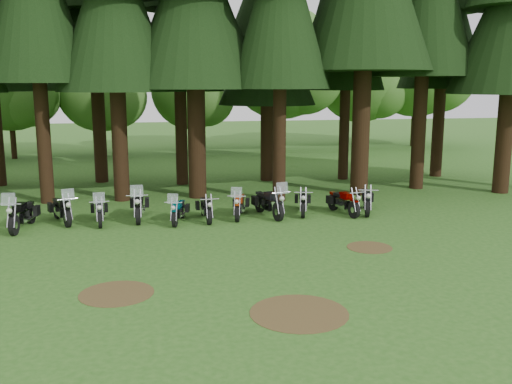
# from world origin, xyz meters

# --- Properties ---
(ground) EXTENTS (120.00, 120.00, 0.00)m
(ground) POSITION_xyz_m (0.00, 0.00, 0.00)
(ground) COLOR #2A5C1A
(ground) RESTS_ON ground
(pine_back_4) EXTENTS (4.94, 4.94, 13.78)m
(pine_back_4) POSITION_xyz_m (4.04, 13.25, 8.25)
(pine_back_4) COLOR #301E10
(pine_back_4) RESTS_ON ground
(decid_2) EXTENTS (6.72, 6.53, 8.40)m
(decid_2) POSITION_xyz_m (-10.43, 24.78, 4.95)
(decid_2) COLOR #301E10
(decid_2) RESTS_ON ground
(decid_3) EXTENTS (6.12, 5.95, 7.65)m
(decid_3) POSITION_xyz_m (-4.71, 25.13, 4.51)
(decid_3) COLOR #301E10
(decid_3) RESTS_ON ground
(decid_4) EXTENTS (5.93, 5.76, 7.41)m
(decid_4) POSITION_xyz_m (1.58, 26.32, 4.37)
(decid_4) COLOR #301E10
(decid_4) RESTS_ON ground
(decid_5) EXTENTS (8.45, 8.21, 10.56)m
(decid_5) POSITION_xyz_m (8.29, 25.71, 6.23)
(decid_5) COLOR #301E10
(decid_5) RESTS_ON ground
(decid_6) EXTENTS (7.06, 6.86, 8.82)m
(decid_6) POSITION_xyz_m (14.85, 27.01, 5.20)
(decid_6) COLOR #301E10
(decid_6) RESTS_ON ground
(decid_7) EXTENTS (8.44, 8.20, 10.55)m
(decid_7) POSITION_xyz_m (19.46, 26.83, 6.22)
(decid_7) COLOR #301E10
(decid_7) RESTS_ON ground
(dirt_patch_0) EXTENTS (1.80, 1.80, 0.01)m
(dirt_patch_0) POSITION_xyz_m (-3.00, -2.00, 0.01)
(dirt_patch_0) COLOR #4C3D1E
(dirt_patch_0) RESTS_ON ground
(dirt_patch_1) EXTENTS (1.40, 1.40, 0.01)m
(dirt_patch_1) POSITION_xyz_m (4.50, 0.50, 0.01)
(dirt_patch_1) COLOR #4C3D1E
(dirt_patch_1) RESTS_ON ground
(dirt_patch_2) EXTENTS (2.20, 2.20, 0.01)m
(dirt_patch_2) POSITION_xyz_m (1.00, -4.00, 0.01)
(dirt_patch_2) COLOR #4C3D1E
(dirt_patch_2) RESTS_ON ground
(motorcycle_0) EXTENTS (0.64, 2.39, 1.50)m
(motorcycle_0) POSITION_xyz_m (-6.43, 4.96, 0.50)
(motorcycle_0) COLOR black
(motorcycle_0) RESTS_ON ground
(motorcycle_1) EXTENTS (1.06, 2.20, 1.42)m
(motorcycle_1) POSITION_xyz_m (-5.21, 5.66, 0.48)
(motorcycle_1) COLOR black
(motorcycle_1) RESTS_ON ground
(motorcycle_2) EXTENTS (0.47, 2.11, 1.32)m
(motorcycle_2) POSITION_xyz_m (-3.87, 5.31, 0.44)
(motorcycle_2) COLOR black
(motorcycle_2) RESTS_ON ground
(motorcycle_3) EXTENTS (0.45, 2.39, 1.50)m
(motorcycle_3) POSITION_xyz_m (-2.48, 5.64, 0.50)
(motorcycle_3) COLOR black
(motorcycle_3) RESTS_ON ground
(motorcycle_4) EXTENTS (0.74, 1.98, 1.25)m
(motorcycle_4) POSITION_xyz_m (-1.07, 4.88, 0.42)
(motorcycle_4) COLOR black
(motorcycle_4) RESTS_ON ground
(motorcycle_5) EXTENTS (0.31, 2.04, 0.83)m
(motorcycle_5) POSITION_xyz_m (-0.05, 5.07, 0.42)
(motorcycle_5) COLOR black
(motorcycle_5) RESTS_ON ground
(motorcycle_6) EXTENTS (0.83, 2.11, 1.34)m
(motorcycle_6) POSITION_xyz_m (1.24, 5.27, 0.45)
(motorcycle_6) COLOR black
(motorcycle_6) RESTS_ON ground
(motorcycle_7) EXTENTS (0.81, 2.38, 1.50)m
(motorcycle_7) POSITION_xyz_m (2.35, 5.18, 0.50)
(motorcycle_7) COLOR black
(motorcycle_7) RESTS_ON ground
(motorcycle_8) EXTENTS (0.69, 2.10, 0.87)m
(motorcycle_8) POSITION_xyz_m (3.76, 5.44, 0.44)
(motorcycle_8) COLOR black
(motorcycle_8) RESTS_ON ground
(motorcycle_9) EXTENTS (0.59, 2.12, 0.87)m
(motorcycle_9) POSITION_xyz_m (5.26, 5.02, 0.44)
(motorcycle_9) COLOR black
(motorcycle_9) RESTS_ON ground
(motorcycle_10) EXTENTS (0.83, 2.20, 0.92)m
(motorcycle_10) POSITION_xyz_m (6.23, 5.13, 0.47)
(motorcycle_10) COLOR black
(motorcycle_10) RESTS_ON ground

